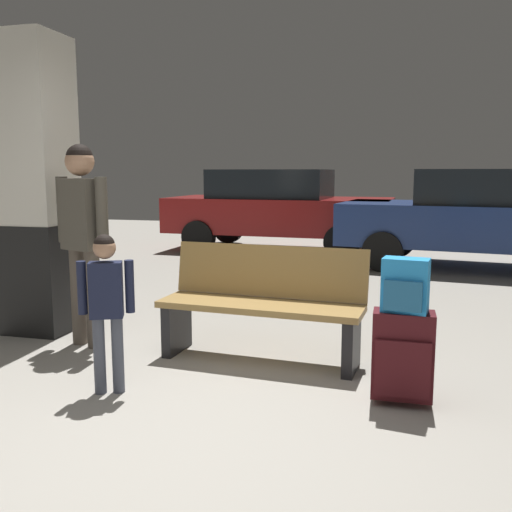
{
  "coord_description": "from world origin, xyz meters",
  "views": [
    {
      "loc": [
        1.19,
        -2.74,
        1.48
      ],
      "look_at": [
        0.14,
        1.3,
        0.85
      ],
      "focal_mm": 39.65,
      "sensor_mm": 36.0,
      "label": 1
    }
  ],
  "objects": [
    {
      "name": "structural_pillar",
      "position": [
        -2.03,
        1.76,
        1.32
      ],
      "size": [
        0.57,
        0.57,
        2.67
      ],
      "color": "black",
      "rests_on": "ground_plane"
    },
    {
      "name": "suitcase",
      "position": [
        1.23,
        0.83,
        0.32
      ],
      "size": [
        0.38,
        0.23,
        0.6
      ],
      "color": "#471419",
      "rests_on": "ground_plane"
    },
    {
      "name": "adult",
      "position": [
        -1.38,
        1.43,
        1.05
      ],
      "size": [
        0.56,
        0.3,
        1.7
      ],
      "color": "brown",
      "rests_on": "ground_plane"
    },
    {
      "name": "parked_car_near",
      "position": [
        2.37,
        6.38,
        0.81
      ],
      "size": [
        4.29,
        2.22,
        1.51
      ],
      "color": "navy",
      "rests_on": "ground_plane"
    },
    {
      "name": "backpack_bright",
      "position": [
        1.23,
        0.83,
        0.77
      ],
      "size": [
        0.3,
        0.23,
        0.34
      ],
      "color": "#268CD8",
      "rests_on": "suitcase"
    },
    {
      "name": "ground_plane",
      "position": [
        0.0,
        4.0,
        -0.05
      ],
      "size": [
        18.0,
        18.0,
        0.1
      ],
      "primitive_type": "cube",
      "color": "gray"
    },
    {
      "name": "child",
      "position": [
        -0.68,
        0.53,
        0.66
      ],
      "size": [
        0.34,
        0.2,
        1.07
      ],
      "color": "#4C5160",
      "rests_on": "ground_plane"
    },
    {
      "name": "bench",
      "position": [
        0.15,
        1.48,
        0.44
      ],
      "size": [
        1.64,
        0.65,
        0.89
      ],
      "color": "#9E7A42",
      "rests_on": "ground_plane"
    },
    {
      "name": "parked_car_far",
      "position": [
        -1.07,
        7.58,
        0.81
      ],
      "size": [
        4.17,
        1.95,
        1.51
      ],
      "color": "maroon",
      "rests_on": "ground_plane"
    }
  ]
}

